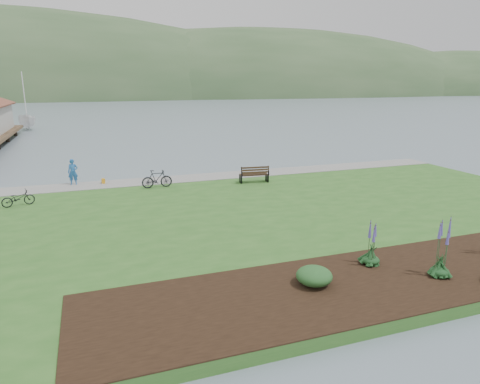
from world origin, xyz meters
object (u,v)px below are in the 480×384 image
object	(u,v)px
park_bench	(254,174)
bicycle_a	(18,198)
person	(73,170)
sailboat	(29,130)

from	to	relation	value
park_bench	bicycle_a	distance (m)	13.36
person	park_bench	bearing A→B (deg)	-12.29
bicycle_a	person	bearing A→B (deg)	-50.40
person	sailboat	size ratio (longest dim) A/B	0.07
park_bench	person	distance (m)	11.22
person	bicycle_a	bearing A→B (deg)	-118.63
person	sailboat	bearing A→B (deg)	103.94
bicycle_a	sailboat	distance (m)	43.60
bicycle_a	sailboat	xyz separation A→B (m)	(-4.20, 43.39, -0.81)
person	bicycle_a	distance (m)	4.80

